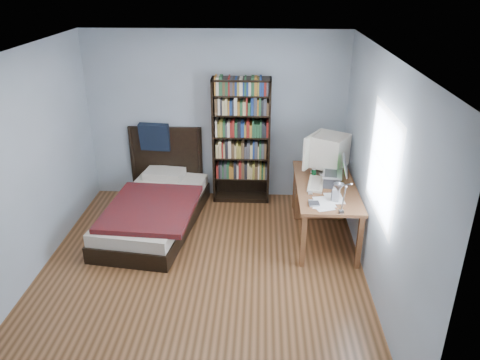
{
  "coord_description": "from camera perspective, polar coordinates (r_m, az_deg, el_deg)",
  "views": [
    {
      "loc": [
        0.66,
        -4.53,
        3.24
      ],
      "look_at": [
        0.42,
        0.64,
        0.9
      ],
      "focal_mm": 35.0,
      "sensor_mm": 36.0,
      "label": 1
    }
  ],
  "objects": [
    {
      "name": "room",
      "position": [
        4.98,
        -4.86,
        0.73
      ],
      "size": [
        4.2,
        4.24,
        2.5
      ],
      "color": "#4E2F17",
      "rests_on": "ground"
    },
    {
      "name": "desk",
      "position": [
        6.59,
        9.77,
        -1.41
      ],
      "size": [
        0.75,
        1.6,
        0.73
      ],
      "color": "brown",
      "rests_on": "floor"
    },
    {
      "name": "crt_monitor",
      "position": [
        6.32,
        10.55,
        3.49
      ],
      "size": [
        0.65,
        0.6,
        0.54
      ],
      "color": "beige",
      "rests_on": "desk"
    },
    {
      "name": "laptop",
      "position": [
        6.02,
        11.34,
        0.32
      ],
      "size": [
        0.36,
        0.35,
        0.39
      ],
      "color": "#2D2D30",
      "rests_on": "desk"
    },
    {
      "name": "desk_lamp",
      "position": [
        4.9,
        12.02,
        -1.23
      ],
      "size": [
        0.21,
        0.46,
        0.55
      ],
      "color": "#99999E",
      "rests_on": "desk"
    },
    {
      "name": "keyboard",
      "position": [
        6.02,
        9.22,
        -0.46
      ],
      "size": [
        0.27,
        0.5,
        0.05
      ],
      "primitive_type": "cube",
      "rotation": [
        0.0,
        0.07,
        -0.17
      ],
      "color": "beige",
      "rests_on": "desk"
    },
    {
      "name": "speaker",
      "position": [
        5.62,
        11.61,
        -1.81
      ],
      "size": [
        0.1,
        0.1,
        0.16
      ],
      "primitive_type": "cube",
      "rotation": [
        0.0,
        0.0,
        -0.32
      ],
      "color": "gray",
      "rests_on": "desk"
    },
    {
      "name": "soda_can",
      "position": [
        6.23,
        8.99,
        0.84
      ],
      "size": [
        0.06,
        0.06,
        0.11
      ],
      "primitive_type": "cylinder",
      "color": "#063315",
      "rests_on": "desk"
    },
    {
      "name": "mouse",
      "position": [
        6.32,
        9.92,
        0.77
      ],
      "size": [
        0.07,
        0.12,
        0.04
      ],
      "primitive_type": "ellipsoid",
      "color": "silver",
      "rests_on": "desk"
    },
    {
      "name": "phone_silver",
      "position": [
        5.8,
        8.54,
        -1.48
      ],
      "size": [
        0.05,
        0.1,
        0.02
      ],
      "primitive_type": "cube",
      "rotation": [
        0.0,
        0.0,
        0.0
      ],
      "color": "#ACACB0",
      "rests_on": "desk"
    },
    {
      "name": "phone_grey",
      "position": [
        5.56,
        8.65,
        -2.65
      ],
      "size": [
        0.05,
        0.1,
        0.02
      ],
      "primitive_type": "cube",
      "rotation": [
        0.0,
        0.0,
        0.07
      ],
      "color": "gray",
      "rests_on": "desk"
    },
    {
      "name": "external_drive",
      "position": [
        5.52,
        9.02,
        -2.9
      ],
      "size": [
        0.13,
        0.13,
        0.02
      ],
      "primitive_type": "cube",
      "rotation": [
        0.0,
        0.0,
        0.08
      ],
      "color": "gray",
      "rests_on": "desk"
    },
    {
      "name": "bookshelf",
      "position": [
        6.87,
        0.16,
        4.74
      ],
      "size": [
        0.84,
        0.3,
        1.86
      ],
      "color": "black",
      "rests_on": "floor"
    },
    {
      "name": "bed",
      "position": [
        6.55,
        -10.29,
        -3.19
      ],
      "size": [
        1.31,
        2.21,
        1.16
      ],
      "color": "black",
      "rests_on": "floor"
    }
  ]
}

